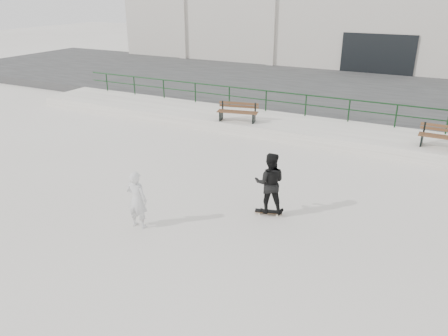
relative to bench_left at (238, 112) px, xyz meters
The scene contains 10 objects.
ground 9.32m from the bench_left, 68.03° to the right, with size 120.00×120.00×0.00m, color beige.
ledge 3.64m from the bench_left, 14.59° to the left, with size 30.00×3.00×0.50m, color beige.
parking_strip 10.04m from the bench_left, 69.75° to the left, with size 60.00×14.00×0.50m, color #343434.
railing 4.12m from the bench_left, 32.42° to the left, with size 28.00×0.06×1.03m.
commercial_building 23.93m from the bench_left, 81.57° to the left, with size 44.20×16.33×8.00m.
bench_left is the anchor object (origin of this frame).
bench_right 8.46m from the bench_left, ahead, with size 1.86×0.59×0.85m.
skateboard 7.99m from the bench_left, 57.90° to the right, with size 0.80×0.42×0.09m.
standing_skater 7.94m from the bench_left, 57.90° to the right, with size 0.87×0.68×1.79m, color black.
seated_skater 9.12m from the bench_left, 81.68° to the right, with size 0.59×0.39×1.63m, color silver.
Camera 1 is at (4.74, -8.69, 6.06)m, focal length 35.00 mm.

